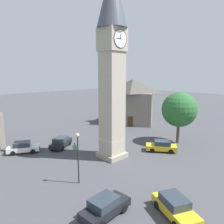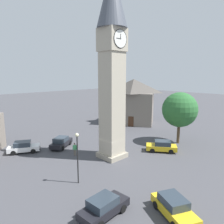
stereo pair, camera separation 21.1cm
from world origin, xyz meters
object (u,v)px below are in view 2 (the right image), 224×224
Objects in this scene: car_red_corner at (104,207)px; car_black_far at (174,207)px; car_blue_kerb at (24,147)px; car_silver_kerb at (162,146)px; lamp_post at (77,150)px; clock_tower at (112,49)px; car_white_side at (61,142)px; pedestrian at (75,148)px; tree at (180,110)px; building_terrace_right at (133,101)px.

car_red_corner is 5.25m from car_black_far.
car_blue_kerb is 17.40m from car_red_corner.
car_red_corner is (14.66, 4.54, 0.00)m from car_silver_kerb.
lamp_post is (2.35, -9.06, 2.63)m from car_black_far.
car_blue_kerb is 1.00× the size of car_black_far.
clock_tower is 14.57m from car_silver_kerb.
car_white_side is 2.59× the size of pedestrian.
lamp_post is at bearing 68.17° from car_white_side.
car_black_far is 9.73m from lamp_post.
clock_tower reaches higher than car_white_side.
car_white_side is 4.05m from pedestrian.
tree reaches higher than lamp_post.
car_silver_kerb is at bearing 176.32° from lamp_post.
building_terrace_right is at bearing -147.26° from clock_tower.
car_silver_kerb is 0.99× the size of car_white_side.
pedestrian reaches higher than car_silver_kerb.
building_terrace_right is at bearing -133.56° from car_black_far.
car_blue_kerb is 7.29m from pedestrian.
clock_tower reaches higher than lamp_post.
clock_tower reaches higher than building_terrace_right.
car_blue_kerb is (7.65, -9.49, -12.72)m from clock_tower.
car_black_far is 2.63× the size of pedestrian.
car_white_side is (-5.51, -15.65, 0.00)m from car_red_corner.
tree is at bearing -151.82° from car_black_far.
lamp_post is (23.38, 13.05, -1.46)m from building_terrace_right.
tree is at bearing -166.13° from car_red_corner.
car_white_side is at bearing -95.19° from car_black_far.
pedestrian is at bearing 19.19° from building_terrace_right.
car_silver_kerb is at bearing 53.93° from building_terrace_right.
building_terrace_right is (-19.61, -6.82, 3.85)m from pedestrian.
building_terrace_right is (-19.27, -2.79, 4.10)m from car_white_side.
car_blue_kerb is at bearing -81.81° from car_black_far.
car_red_corner is 0.39× the size of building_terrace_right.
building_terrace_right is (-21.02, -22.11, 4.10)m from car_black_far.
car_black_far is 30.78m from building_terrace_right.
clock_tower is at bearing 128.88° from car_blue_kerb.
car_blue_kerb is at bearing -33.49° from tree.
car_white_side is at bearing 160.03° from car_blue_kerb.
building_terrace_right is at bearing -160.81° from pedestrian.
clock_tower is 14.30m from tree.
car_blue_kerb is at bearing -86.77° from lamp_post.
building_terrace_right is 26.81m from lamp_post.
car_silver_kerb is 6.73m from tree.
car_silver_kerb is at bearing 151.86° from clock_tower.
car_white_side is 11.36m from lamp_post.
car_blue_kerb is 0.56× the size of tree.
clock_tower is at bearing 32.74° from building_terrace_right.
clock_tower reaches higher than car_blue_kerb.
building_terrace_right is (-5.11, -13.59, -0.38)m from tree.
car_blue_kerb is at bearing -42.68° from car_silver_kerb.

